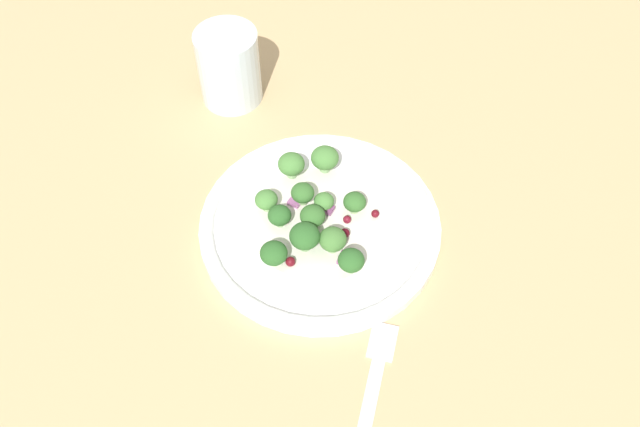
{
  "coord_description": "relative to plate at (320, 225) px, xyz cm",
  "views": [
    {
      "loc": [
        -11.09,
        40.13,
        55.97
      ],
      "look_at": [
        -0.52,
        1.46,
        2.7
      ],
      "focal_mm": 38.17,
      "sensor_mm": 36.0,
      "label": 1
    }
  ],
  "objects": [
    {
      "name": "plate",
      "position": [
        0.0,
        0.0,
        0.0
      ],
      "size": [
        24.18,
        24.18,
        1.7
      ],
      "color": "white",
      "rests_on": "ground_plane"
    },
    {
      "name": "broccoli_floret_9",
      "position": [
        2.19,
        -1.1,
        2.55
      ],
      "size": [
        2.34,
        2.34,
        2.37
      ],
      "color": "#9EC684",
      "rests_on": "plate"
    },
    {
      "name": "ground_plane",
      "position": [
        0.52,
        -1.46,
        -1.86
      ],
      "size": [
        180.0,
        180.0,
        2.0
      ],
      "primitive_type": "cube",
      "color": "tan"
    },
    {
      "name": "broccoli_floret_8",
      "position": [
        0.86,
        3.56,
        2.61
      ],
      "size": [
        2.95,
        2.95,
        2.98
      ],
      "color": "#8EB77A",
      "rests_on": "plate"
    },
    {
      "name": "onion_bit_1",
      "position": [
        -0.46,
        -1.82,
        0.86
      ],
      "size": [
        1.27,
        1.29,
        0.42
      ],
      "primitive_type": "cube",
      "rotation": [
        0.0,
        0.0,
        1.35
      ],
      "color": "#934C84",
      "rests_on": "plate"
    },
    {
      "name": "broccoli_floret_1",
      "position": [
        -2.05,
        2.95,
        2.21
      ],
      "size": [
        2.66,
        2.66,
        2.69
      ],
      "color": "#9EC684",
      "rests_on": "plate"
    },
    {
      "name": "broccoli_floret_0",
      "position": [
        4.37,
        -4.82,
        2.49
      ],
      "size": [
        2.77,
        2.77,
        2.81
      ],
      "color": "#8EB77A",
      "rests_on": "plate"
    },
    {
      "name": "cranberry_2",
      "position": [
        -2.83,
        1.16,
        1.15
      ],
      "size": [
        0.97,
        0.97,
        0.97
      ],
      "primitive_type": "sphere",
      "color": "#4C0A14",
      "rests_on": "plate"
    },
    {
      "name": "broccoli_floret_4",
      "position": [
        5.54,
        -0.05,
        2.05
      ],
      "size": [
        2.29,
        2.29,
        2.32
      ],
      "color": "#9EC684",
      "rests_on": "plate"
    },
    {
      "name": "cranberry_0",
      "position": [
        3.58,
        0.93,
        1.05
      ],
      "size": [
        0.96,
        0.96,
        0.96
      ],
      "primitive_type": "sphere",
      "color": "maroon",
      "rests_on": "plate"
    },
    {
      "name": "dressing_pool",
      "position": [
        -0.0,
        0.0,
        0.44
      ],
      "size": [
        14.02,
        14.02,
        0.2
      ],
      "primitive_type": "cylinder",
      "color": "white",
      "rests_on": "plate"
    },
    {
      "name": "water_glass",
      "position": [
        15.1,
        -16.1,
        3.58
      ],
      "size": [
        7.09,
        7.09,
        8.89
      ],
      "primitive_type": "cylinder",
      "color": "silver",
      "rests_on": "ground_plane"
    },
    {
      "name": "cranberry_3",
      "position": [
        -2.59,
        -0.76,
        0.79
      ],
      "size": [
        0.83,
        0.83,
        0.83
      ],
      "primitive_type": "sphere",
      "color": "maroon",
      "rests_on": "plate"
    },
    {
      "name": "onion_bit_2",
      "position": [
        -3.55,
        3.86,
        0.8
      ],
      "size": [
        1.44,
        1.51,
        0.58
      ],
      "primitive_type": "cube",
      "rotation": [
        0.0,
        0.0,
        1.44
      ],
      "color": "#934C84",
      "rests_on": "plate"
    },
    {
      "name": "broccoli_floret_10",
      "position": [
        -4.36,
        5.07,
        2.65
      ],
      "size": [
        2.5,
        2.5,
        2.53
      ],
      "color": "#8EB77A",
      "rests_on": "plate"
    },
    {
      "name": "broccoli_floret_5",
      "position": [
        3.73,
        1.37,
        1.93
      ],
      "size": [
        2.33,
        2.33,
        2.36
      ],
      "color": "#8EB77A",
      "rests_on": "plate"
    },
    {
      "name": "cranberry_1",
      "position": [
        1.38,
        5.6,
        0.94
      ],
      "size": [
        0.96,
        0.96,
        0.96
      ],
      "primitive_type": "sphere",
      "color": "maroon",
      "rests_on": "plate"
    },
    {
      "name": "onion_bit_0",
      "position": [
        3.08,
        -1.55,
        0.7
      ],
      "size": [
        1.45,
        1.23,
        0.52
      ],
      "primitive_type": "cube",
      "rotation": [
        0.0,
        0.0,
        2.87
      ],
      "color": "#A35B93",
      "rests_on": "plate"
    },
    {
      "name": "broccoli_floret_3",
      "position": [
        1.25,
        -6.48,
        2.57
      ],
      "size": [
        2.9,
        2.9,
        2.93
      ],
      "color": "#8EB77A",
      "rests_on": "plate"
    },
    {
      "name": "broccoli_floret_6",
      "position": [
        -0.01,
        -1.32,
        1.94
      ],
      "size": [
        2.02,
        2.02,
        2.04
      ],
      "color": "#8EB77A",
      "rests_on": "plate"
    },
    {
      "name": "fork",
      "position": [
        -8.9,
        16.88,
        -0.61
      ],
      "size": [
        2.49,
        18.64,
        0.5
      ],
      "color": "silver",
      "rests_on": "ground_plane"
    },
    {
      "name": "broccoli_floret_7",
      "position": [
        0.27,
        0.81,
        2.24
      ],
      "size": [
        2.5,
        2.5,
        2.53
      ],
      "color": "#8EB77A",
      "rests_on": "plate"
    },
    {
      "name": "broccoli_floret_11",
      "position": [
        2.9,
        5.83,
        2.05
      ],
      "size": [
        2.62,
        2.62,
        2.65
      ],
      "color": "#9EC684",
      "rests_on": "plate"
    },
    {
      "name": "cranberry_4",
      "position": [
        -5.16,
        -1.98,
        1.08
      ],
      "size": [
        0.81,
        0.81,
        0.81
      ],
      "primitive_type": "sphere",
      "color": "maroon",
      "rests_on": "plate"
    },
    {
      "name": "broccoli_floret_2",
      "position": [
        -2.98,
        -2.12,
        2.02
      ],
      "size": [
        2.29,
        2.29,
        2.32
      ],
      "color": "#ADD18E",
      "rests_on": "plate"
    }
  ]
}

